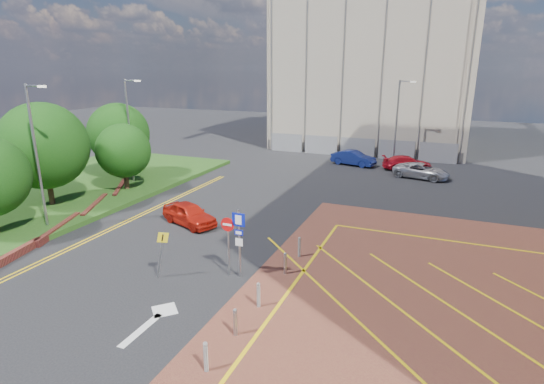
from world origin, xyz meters
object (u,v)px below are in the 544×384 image
Objects in this scene: tree_c at (123,151)px; tree_b at (44,146)px; car_blue_back at (353,158)px; car_silver_back at (421,171)px; sign_cluster at (235,236)px; lamp_back at (398,119)px; tree_d at (119,134)px; lamp_left_far at (130,127)px; warning_sign at (161,249)px; lamp_left_near at (37,151)px; car_red_left at (189,214)px; car_red_back at (407,163)px.

tree_b is at bearing -111.80° from tree_c.
car_silver_back is (6.41, -2.86, -0.06)m from car_blue_back.
sign_cluster is (15.80, -4.02, -2.28)m from tree_b.
tree_d is at bearing -143.91° from lamp_back.
car_blue_back is at bearing 42.84° from lamp_left_far.
tree_c is 1.53× the size of sign_cluster.
car_blue_back is (16.97, 12.81, -3.17)m from tree_d.
lamp_left_far is (2.08, -1.00, 0.79)m from tree_d.
sign_cluster reaches higher than warning_sign.
lamp_left_far is at bearing 81.23° from tree_b.
lamp_back is (19.58, 23.00, 0.12)m from tree_b.
tree_d is 1.90× the size of sign_cluster.
lamp_left_near is 13.04m from sign_cluster.
car_blue_back is at bearing 37.04° from tree_d.
lamp_back is (16.50, 26.00, -0.30)m from lamp_left_near.
warning_sign is 0.57× the size of car_red_left.
tree_b is 8.07m from tree_d.
tree_b is 1.72× the size of car_red_left.
lamp_left_far is at bearing -139.14° from lamp_back.
lamp_back is 5.58m from car_blue_back.
sign_cluster is at bearing -33.16° from tree_c.
car_silver_back is at bearing 38.72° from tree_b.
car_blue_back is at bearing 83.30° from warning_sign.
car_silver_back is at bearing 32.42° from tree_c.
tree_c is 0.81× the size of tree_d.
car_red_back is at bearing 72.85° from warning_sign.
sign_cluster is (-3.78, -27.02, -2.41)m from lamp_back.
car_red_left is at bearing 155.73° from car_silver_back.
lamp_left_near is (3.08, -3.00, 0.42)m from tree_b.
tree_b is 2.99× the size of warning_sign.
lamp_left_near reaches higher than car_blue_back.
tree_b is at bearing 116.49° from car_red_back.
warning_sign is (10.89, -10.44, -1.76)m from tree_c.
tree_d is 19.48m from warning_sign.
car_blue_back reaches higher than car_red_back.
tree_b is at bearing -82.87° from tree_d.
tree_b reaches higher than sign_cluster.
tree_c is 21.24m from car_blue_back.
tree_c is (2.00, 5.00, -1.04)m from tree_b.
tree_b is 1.11× the size of tree_d.
lamp_left_near is at bearing 124.80° from car_red_back.
lamp_left_near is 27.36m from car_blue_back.
car_red_back is at bearing 37.99° from car_silver_back.
tree_d is at bearing 110.35° from lamp_left_near.
tree_b is 26.47m from car_blue_back.
car_silver_back is (12.18, 17.08, -0.03)m from car_red_left.
lamp_back is 2.04× the size of car_red_left.
tree_b is at bearing -130.41° from lamp_back.
lamp_left_near reaches higher than tree_d.
car_silver_back is (9.50, 23.38, -0.79)m from warning_sign.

